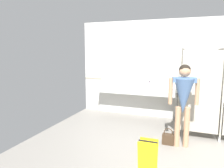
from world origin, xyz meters
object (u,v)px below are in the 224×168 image
at_px(person_standing, 184,95).
at_px(soap_dispenser, 149,85).
at_px(handbag, 168,139).
at_px(wet_floor_sign, 148,160).

height_order(person_standing, soap_dispenser, person_standing).
bearing_deg(handbag, wet_floor_sign, -96.41).
relative_size(handbag, wet_floor_sign, 0.55).
relative_size(person_standing, handbag, 4.82).
bearing_deg(soap_dispenser, person_standing, -60.26).
xyz_separation_m(person_standing, wet_floor_sign, (-0.42, -1.40, -0.74)).
xyz_separation_m(handbag, soap_dispenser, (-0.77, 1.80, 0.83)).
bearing_deg(person_standing, soap_dispenser, 119.74).
height_order(person_standing, handbag, person_standing).
distance_m(person_standing, wet_floor_sign, 1.64).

